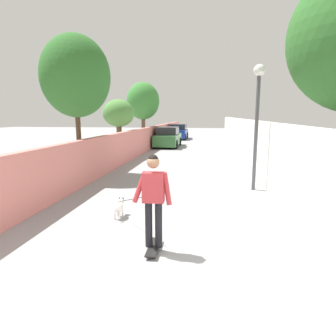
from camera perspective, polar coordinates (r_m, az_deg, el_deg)
The scene contains 12 objects.
ground_plane at distance 18.01m, azimuth 4.22°, elevation 2.36°, with size 80.00×80.00×0.00m, color gray.
wall_left at distance 16.49m, azimuth -7.49°, elevation 4.38°, with size 48.00×0.30×1.60m, color #CC726B.
fence_right at distance 15.99m, azimuth 15.39°, elevation 5.01°, with size 48.00×0.30×2.20m, color white.
tree_left_near at distance 12.56m, azimuth -17.45°, elevation 16.53°, with size 2.70×2.70×5.53m.
tree_left_mid at distance 17.62m, azimuth -9.53°, elevation 10.25°, with size 1.83×1.83×3.34m.
tree_left_far at distance 23.42m, azimuth -4.87°, elevation 12.73°, with size 2.53×2.53×4.95m.
lamp_post at distance 9.94m, azimuth 16.94°, elevation 11.61°, with size 0.36×0.36×4.00m.
skateboard at distance 5.57m, azimuth -2.75°, elevation -15.05°, with size 0.80×0.22×0.08m.
person_skateboarder at distance 5.22m, azimuth -2.84°, elevation -4.99°, with size 0.23×0.71×1.69m.
dog at distance 7.25m, azimuth -9.44°, elevation -7.35°, with size 1.95×1.29×1.06m.
car_near at distance 23.18m, azimuth -0.01°, elevation 5.91°, with size 4.23×1.80×1.54m.
car_far at distance 30.88m, azimuth 2.06°, elevation 6.97°, with size 4.16×1.80×1.54m.
Camera 1 is at (-3.80, -1.21, 2.44)m, focal length 31.50 mm.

